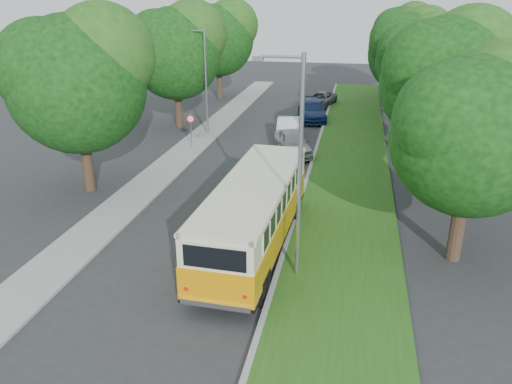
% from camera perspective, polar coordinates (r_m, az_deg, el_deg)
% --- Properties ---
extents(ground, '(120.00, 120.00, 0.00)m').
position_cam_1_polar(ground, '(21.67, -5.93, -4.99)').
color(ground, '#2D2D30').
rests_on(ground, ground).
extents(curb, '(0.20, 70.00, 0.15)m').
position_cam_1_polar(curb, '(25.44, 5.17, -0.61)').
color(curb, gray).
rests_on(curb, ground).
extents(grass_verge, '(4.50, 70.00, 0.13)m').
position_cam_1_polar(grass_verge, '(25.33, 10.45, -1.02)').
color(grass_verge, '#295316').
rests_on(grass_verge, ground).
extents(sidewalk, '(2.20, 70.00, 0.12)m').
position_cam_1_polar(sidewalk, '(27.54, -12.46, 0.68)').
color(sidewalk, gray).
rests_on(sidewalk, ground).
extents(treeline, '(24.27, 41.91, 9.46)m').
position_cam_1_polar(treeline, '(36.74, 7.18, 15.63)').
color(treeline, '#332319').
rests_on(treeline, ground).
extents(lamppost_near, '(1.71, 0.16, 8.00)m').
position_cam_1_polar(lamppost_near, '(16.89, 4.76, 3.28)').
color(lamppost_near, gray).
rests_on(lamppost_near, ground).
extents(lamppost_far, '(1.71, 0.16, 7.50)m').
position_cam_1_polar(lamppost_far, '(36.49, -5.91, 12.77)').
color(lamppost_far, gray).
rests_on(lamppost_far, ground).
extents(warning_sign, '(0.56, 0.10, 2.50)m').
position_cam_1_polar(warning_sign, '(33.15, -7.46, 7.56)').
color(warning_sign, gray).
rests_on(warning_sign, ground).
extents(vintage_bus, '(3.02, 10.25, 3.02)m').
position_cam_1_polar(vintage_bus, '(19.83, -0.21, -2.66)').
color(vintage_bus, orange).
rests_on(vintage_bus, ground).
extents(car_silver, '(3.33, 4.87, 1.54)m').
position_cam_1_polar(car_silver, '(32.47, 4.22, 5.67)').
color(car_silver, '#A6A7AB').
rests_on(car_silver, ground).
extents(car_white, '(2.00, 4.61, 1.47)m').
position_cam_1_polar(car_white, '(35.99, 3.68, 7.22)').
color(car_white, white).
rests_on(car_white, ground).
extents(car_blue, '(3.01, 5.60, 1.54)m').
position_cam_1_polar(car_blue, '(41.88, 6.41, 9.23)').
color(car_blue, navy).
rests_on(car_blue, ground).
extents(car_grey, '(3.12, 4.93, 1.27)m').
position_cam_1_polar(car_grey, '(47.45, 7.36, 10.48)').
color(car_grey, slate).
rests_on(car_grey, ground).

